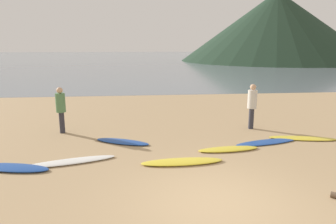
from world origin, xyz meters
TOP-DOWN VIEW (x-y plane):
  - ground_plane at (0.00, 10.00)m, footprint 120.00×120.00m
  - ocean_water at (0.00, 64.24)m, footprint 140.00×100.00m
  - headland_hill at (24.32, 51.72)m, footprint 34.84×34.84m
  - surfboard_0 at (-5.04, 2.41)m, footprint 2.17×1.06m
  - surfboard_1 at (-3.58, 2.73)m, footprint 2.62×1.12m
  - surfboard_2 at (-2.17, 4.42)m, footprint 2.01×1.30m
  - surfboard_3 at (-0.39, 2.38)m, footprint 2.38×0.67m
  - surfboard_4 at (1.24, 3.31)m, footprint 2.03×0.69m
  - surfboard_5 at (2.77, 3.91)m, footprint 2.46×1.06m
  - surfboard_6 at (4.22, 4.19)m, footprint 2.39×1.03m
  - person_0 at (-4.49, 5.89)m, footprint 0.35×0.35m
  - person_1 at (2.88, 5.74)m, footprint 0.36×0.36m

SIDE VIEW (x-z plane):
  - ground_plane at x=0.00m, z-range -0.20..0.00m
  - ocean_water at x=0.00m, z-range 0.00..0.00m
  - surfboard_5 at x=2.77m, z-range 0.00..0.06m
  - surfboard_6 at x=4.22m, z-range 0.00..0.07m
  - surfboard_1 at x=-3.58m, z-range 0.00..0.08m
  - surfboard_4 at x=1.24m, z-range 0.00..0.08m
  - surfboard_2 at x=-2.17m, z-range 0.00..0.08m
  - surfboard_3 at x=-0.39m, z-range 0.00..0.09m
  - surfboard_0 at x=-5.04m, z-range 0.00..0.10m
  - person_0 at x=-4.49m, z-range 0.16..1.91m
  - person_1 at x=2.88m, z-range 0.16..1.95m
  - headland_hill at x=24.32m, z-range 0.00..12.62m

